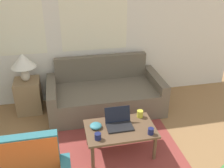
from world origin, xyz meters
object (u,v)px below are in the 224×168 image
cup_navy (140,114)px  cup_white (151,131)px  table_lamp (23,62)px  laptop (119,122)px  couch (105,95)px  coffee_table (120,131)px  cup_yellow (98,136)px  snack_bowl (96,126)px

cup_navy → cup_white: 0.39m
table_lamp → laptop: 1.81m
couch → coffee_table: (-0.01, -1.14, 0.09)m
couch → cup_yellow: 1.35m
cup_yellow → cup_white: cup_white is taller
couch → snack_bowl: bearing=-106.5°
laptop → coffee_table: bearing=-84.0°
coffee_table → table_lamp: bearing=133.2°
couch → snack_bowl: 1.12m
coffee_table → laptop: (-0.01, 0.06, 0.10)m
table_lamp → cup_navy: bearing=-35.7°
cup_yellow → snack_bowl: 0.23m
couch → cup_navy: (0.31, -0.95, 0.18)m
coffee_table → cup_yellow: bearing=-153.2°
table_lamp → cup_white: (1.57, -1.51, -0.45)m
table_lamp → snack_bowl: table_lamp is taller
laptop → snack_bowl: size_ratio=2.18×
table_lamp → laptop: bearing=-45.6°
laptop → snack_bowl: bearing=176.8°
laptop → cup_white: size_ratio=3.99×
cup_white → snack_bowl: size_ratio=0.55×
laptop → snack_bowl: laptop is taller
couch → snack_bowl: (-0.32, -1.07, 0.16)m
couch → laptop: size_ratio=5.57×
table_lamp → snack_bowl: bearing=-53.1°
coffee_table → cup_navy: cup_navy is taller
couch → laptop: (-0.02, -1.08, 0.19)m
laptop → cup_navy: laptop is taller
coffee_table → cup_white: bearing=-30.1°
table_lamp → coffee_table: size_ratio=0.51×
cup_white → snack_bowl: bearing=157.2°
couch → cup_yellow: (-0.33, -1.30, 0.18)m
cup_navy → snack_bowl: size_ratio=0.63×
coffee_table → couch: bearing=89.4°
couch → cup_navy: 1.01m
couch → snack_bowl: size_ratio=12.11×
laptop → cup_white: bearing=-36.3°
snack_bowl → couch: bearing=73.5°
coffee_table → laptop: size_ratio=2.67×
cup_yellow → couch: bearing=75.9°
couch → cup_white: couch is taller
cup_navy → snack_bowl: (-0.63, -0.12, -0.02)m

